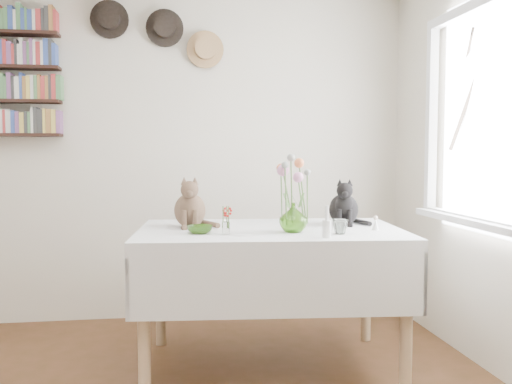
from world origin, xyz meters
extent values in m
cube|color=silver|center=(0.00, 2.27, 1.25)|extent=(4.04, 0.04, 2.54)
cube|color=white|center=(1.97, 0.80, 1.50)|extent=(0.01, 1.40, 1.20)
cube|color=white|center=(1.97, 0.80, 0.87)|extent=(0.06, 1.52, 0.06)
cube|color=white|center=(1.97, 1.53, 1.50)|extent=(0.06, 0.06, 1.20)
cube|color=white|center=(1.94, 0.80, 0.87)|extent=(0.12, 1.50, 0.04)
cube|color=white|center=(0.76, 1.13, 0.79)|extent=(1.62, 1.12, 0.07)
cylinder|color=tan|center=(0.04, 0.77, 0.38)|extent=(0.07, 0.07, 0.76)
cylinder|color=tan|center=(1.41, 0.65, 0.38)|extent=(0.07, 0.07, 0.76)
cylinder|color=tan|center=(0.11, 1.60, 0.38)|extent=(0.07, 0.07, 0.76)
cylinder|color=tan|center=(1.48, 1.48, 0.38)|extent=(0.07, 0.07, 0.76)
imported|color=#82C247|center=(0.86, 0.95, 0.91)|extent=(0.18, 0.18, 0.17)
imported|color=#82C247|center=(0.34, 0.98, 0.85)|extent=(0.19, 0.19, 0.04)
imported|color=white|center=(1.10, 0.85, 0.87)|extent=(0.11, 0.11, 0.08)
cylinder|color=white|center=(0.99, 0.72, 0.87)|extent=(0.05, 0.05, 0.09)
cylinder|color=white|center=(0.99, 0.72, 0.96)|extent=(0.02, 0.02, 0.08)
cylinder|color=white|center=(0.48, 0.92, 0.86)|extent=(0.04, 0.04, 0.07)
cone|color=white|center=(1.35, 0.97, 0.86)|extent=(0.04, 0.04, 0.06)
sphere|color=beige|center=(1.35, 0.97, 0.90)|extent=(0.03, 0.03, 0.03)
cylinder|color=#4C7233|center=(0.83, 0.96, 1.03)|extent=(0.01, 0.01, 0.30)
sphere|color=#EF93C5|center=(0.83, 0.96, 1.18)|extent=(0.07, 0.07, 0.07)
cylinder|color=#4C7233|center=(0.90, 0.93, 1.01)|extent=(0.01, 0.01, 0.26)
sphere|color=#EF93C5|center=(0.90, 0.93, 1.14)|extent=(0.06, 0.06, 0.06)
cylinder|color=#4C7233|center=(0.92, 0.98, 1.05)|extent=(0.01, 0.01, 0.34)
sphere|color=#F37941|center=(0.92, 0.98, 1.22)|extent=(0.06, 0.06, 0.06)
cylinder|color=#4C7233|center=(0.80, 0.99, 1.03)|extent=(0.01, 0.01, 0.31)
sphere|color=#F37941|center=(0.80, 0.99, 1.19)|extent=(0.05, 0.05, 0.05)
cylinder|color=#4C7233|center=(0.86, 1.00, 1.06)|extent=(0.01, 0.01, 0.37)
sphere|color=#999E93|center=(0.86, 1.00, 1.25)|extent=(0.04, 0.04, 0.04)
cylinder|color=#4C7233|center=(0.81, 0.92, 1.04)|extent=(0.01, 0.01, 0.33)
sphere|color=#999E93|center=(0.81, 0.92, 1.21)|extent=(0.04, 0.04, 0.04)
cylinder|color=#4C7233|center=(0.93, 0.91, 1.02)|extent=(0.01, 0.01, 0.29)
sphere|color=#999E93|center=(0.93, 0.91, 1.17)|extent=(0.04, 0.04, 0.04)
cylinder|color=black|center=(-0.25, 2.21, 2.25)|extent=(0.28, 0.02, 0.28)
cylinder|color=black|center=(-0.25, 2.17, 2.25)|extent=(0.16, 0.08, 0.16)
cylinder|color=black|center=(0.15, 2.21, 2.20)|extent=(0.28, 0.02, 0.28)
cylinder|color=black|center=(0.15, 2.17, 2.20)|extent=(0.16, 0.08, 0.16)
cylinder|color=#A7824F|center=(0.45, 2.21, 2.05)|extent=(0.28, 0.02, 0.28)
cylinder|color=#A7824F|center=(0.45, 2.17, 2.05)|extent=(0.16, 0.08, 0.16)
camera|label=1|loc=(0.18, -2.16, 1.28)|focal=40.00mm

